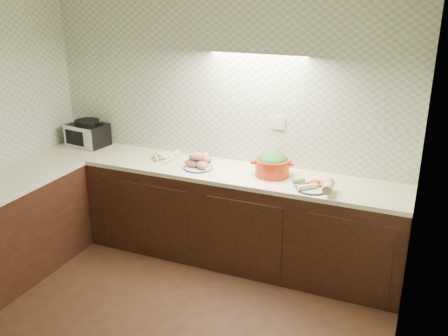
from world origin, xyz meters
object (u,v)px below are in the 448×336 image
at_px(toaster_oven, 88,134).
at_px(onion_bowl, 202,157).
at_px(parsnip_pile, 163,157).
at_px(dutch_oven, 272,164).
at_px(sweet_potato_plate, 198,163).
at_px(veg_plate, 319,185).

height_order(toaster_oven, onion_bowl, toaster_oven).
bearing_deg(onion_bowl, toaster_oven, 179.74).
xyz_separation_m(parsnip_pile, dutch_oven, (1.10, 0.02, 0.07)).
relative_size(toaster_oven, dutch_oven, 1.11).
bearing_deg(dutch_oven, sweet_potato_plate, 173.48).
distance_m(dutch_oven, veg_plate, 0.50).
relative_size(toaster_oven, sweet_potato_plate, 1.55).
bearing_deg(parsnip_pile, sweet_potato_plate, -10.38).
bearing_deg(sweet_potato_plate, dutch_oven, 7.69).
distance_m(sweet_potato_plate, veg_plate, 1.15).
distance_m(parsnip_pile, onion_bowl, 0.39).
bearing_deg(veg_plate, toaster_oven, 174.13).
bearing_deg(veg_plate, onion_bowl, 167.97).
bearing_deg(parsnip_pile, toaster_oven, 174.07).
bearing_deg(dutch_oven, parsnip_pile, 166.62).
bearing_deg(dutch_oven, veg_plate, -35.01).
xyz_separation_m(toaster_oven, parsnip_pile, (0.96, -0.10, -0.10)).
relative_size(sweet_potato_plate, onion_bowl, 1.67).
bearing_deg(sweet_potato_plate, veg_plate, -4.15).
bearing_deg(toaster_oven, onion_bowl, 7.14).
distance_m(toaster_oven, onion_bowl, 1.34).
xyz_separation_m(onion_bowl, veg_plate, (1.19, -0.25, -0.00)).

